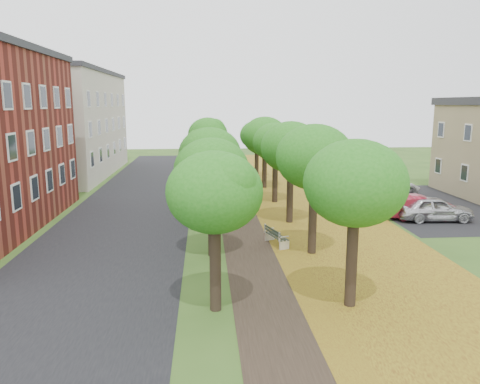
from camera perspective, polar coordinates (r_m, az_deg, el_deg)
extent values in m
plane|color=#2D4C19|center=(17.12, 4.63, -13.85)|extent=(120.00, 120.00, 0.00)
cube|color=black|center=(31.58, -13.35, -2.58)|extent=(8.00, 70.00, 0.01)
cube|color=black|center=(31.29, 0.35, -2.41)|extent=(3.20, 70.00, 0.01)
cube|color=#9E8F1D|center=(32.08, 9.30, -2.22)|extent=(7.50, 70.00, 0.01)
cube|color=black|center=(35.93, 22.21, -1.49)|extent=(9.00, 16.00, 0.01)
cylinder|color=black|center=(16.34, -3.03, -9.10)|extent=(0.40, 0.40, 3.14)
ellipsoid|color=#1E6916|center=(15.63, -3.13, 0.22)|extent=(3.44, 3.44, 2.93)
cylinder|color=black|center=(22.07, -3.41, -3.82)|extent=(0.40, 0.40, 3.14)
ellipsoid|color=#1E6916|center=(21.56, -3.49, 3.12)|extent=(3.44, 3.44, 2.93)
cylinder|color=black|center=(27.92, -3.64, -0.74)|extent=(0.40, 0.40, 3.14)
ellipsoid|color=#1E6916|center=(27.51, -3.70, 4.76)|extent=(3.44, 3.44, 2.93)
cylinder|color=black|center=(33.82, -3.78, 1.27)|extent=(0.40, 0.40, 3.14)
ellipsoid|color=#1E6916|center=(33.49, -3.84, 5.82)|extent=(3.44, 3.44, 2.93)
cylinder|color=black|center=(39.75, -3.88, 2.69)|extent=(0.40, 0.40, 3.14)
ellipsoid|color=#1E6916|center=(39.47, -3.93, 6.56)|extent=(3.44, 3.44, 2.93)
cylinder|color=black|center=(45.70, -3.96, 3.74)|extent=(0.40, 0.40, 3.14)
ellipsoid|color=#1E6916|center=(45.46, -4.00, 7.10)|extent=(3.44, 3.44, 2.93)
cylinder|color=black|center=(17.12, 13.43, -8.45)|extent=(0.40, 0.40, 3.14)
ellipsoid|color=#1E6916|center=(16.45, 13.84, 0.45)|extent=(3.44, 3.44, 2.93)
cylinder|color=black|center=(22.66, 8.84, -3.55)|extent=(0.40, 0.40, 3.14)
ellipsoid|color=#1E6916|center=(22.15, 9.04, 3.21)|extent=(3.44, 3.44, 2.93)
cylinder|color=black|center=(28.39, 6.10, -0.59)|extent=(0.40, 0.40, 3.14)
ellipsoid|color=#1E6916|center=(27.99, 6.21, 4.82)|extent=(3.44, 3.44, 2.93)
cylinder|color=black|center=(34.21, 4.29, 1.37)|extent=(0.40, 0.40, 3.14)
ellipsoid|color=#1E6916|center=(33.88, 4.35, 5.87)|extent=(3.44, 3.44, 2.93)
cylinder|color=black|center=(40.08, 3.00, 2.76)|extent=(0.40, 0.40, 3.14)
ellipsoid|color=#1E6916|center=(39.80, 3.04, 6.60)|extent=(3.44, 3.44, 2.93)
cylinder|color=black|center=(45.99, 2.04, 3.80)|extent=(0.40, 0.40, 3.14)
ellipsoid|color=#1E6916|center=(45.74, 2.07, 7.15)|extent=(3.44, 3.44, 2.93)
cube|color=beige|center=(50.53, -21.23, 7.61)|extent=(10.00, 20.00, 10.00)
cube|color=#2D2D33|center=(50.58, -21.64, 13.49)|extent=(10.30, 20.30, 0.40)
cube|color=#273128|center=(24.01, 4.51, -5.36)|extent=(1.00, 1.95, 0.04)
cube|color=#273128|center=(23.82, 3.93, -4.78)|extent=(0.58, 1.82, 0.27)
cube|color=silver|center=(23.34, 5.41, -6.46)|extent=(0.52, 0.21, 0.47)
cube|color=silver|center=(24.82, 3.65, -5.38)|extent=(0.52, 0.21, 0.47)
cube|color=silver|center=(23.21, 5.43, -5.46)|extent=(0.47, 0.19, 0.04)
cube|color=silver|center=(24.71, 3.66, -4.43)|extent=(0.47, 0.19, 0.04)
imported|color=#BCBBC0|center=(31.13, 22.61, -1.87)|extent=(4.61, 2.05, 1.54)
imported|color=maroon|center=(31.38, 21.26, -1.74)|extent=(4.55, 1.87, 1.47)
imported|color=#343338|center=(36.51, 17.43, 0.02)|extent=(4.75, 2.80, 1.29)
imported|color=silver|center=(38.86, 17.32, 0.79)|extent=(5.38, 2.58, 1.48)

